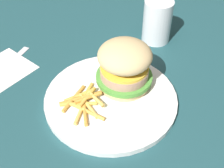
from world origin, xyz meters
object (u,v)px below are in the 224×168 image
at_px(plate, 112,97).
at_px(sandwich, 125,65).
at_px(drink_glass, 157,23).
at_px(napkin, 3,69).
at_px(fork, 3,69).
at_px(fries_pile, 84,102).

bearing_deg(plate, sandwich, 84.86).
xyz_separation_m(sandwich, drink_glass, (-0.02, 0.19, -0.02)).
bearing_deg(drink_glass, plate, -86.71).
xyz_separation_m(sandwich, napkin, (-0.25, -0.08, -0.06)).
bearing_deg(drink_glass, fork, -130.57).
bearing_deg(napkin, sandwich, 18.56).
bearing_deg(plate, drink_glass, 93.29).
distance_m(plate, fries_pile, 0.06).
distance_m(fries_pile, napkin, 0.21).
distance_m(plate, sandwich, 0.07).
bearing_deg(fries_pile, fork, 179.89).
distance_m(plate, drink_glass, 0.23).
bearing_deg(sandwich, fries_pile, -113.63).
relative_size(sandwich, fries_pile, 1.09).
height_order(fries_pile, drink_glass, drink_glass).
height_order(plate, napkin, plate).
relative_size(sandwich, drink_glass, 1.10).
relative_size(sandwich, fork, 0.64).
relative_size(plate, drink_glass, 2.51).
relative_size(plate, napkin, 2.32).
xyz_separation_m(plate, sandwich, (0.00, 0.04, 0.05)).
height_order(plate, sandwich, sandwich).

